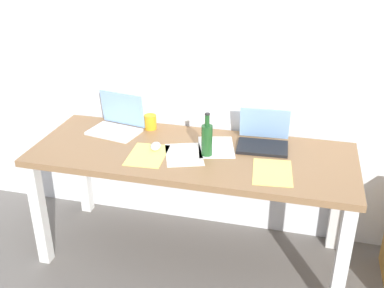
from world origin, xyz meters
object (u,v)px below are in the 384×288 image
at_px(beer_bottle, 207,139).
at_px(coffee_mug, 150,122).
at_px(laptop_right, 263,139).
at_px(computer_mouse, 156,146).
at_px(desk, 192,166).
at_px(laptop_left, 117,123).

distance_m(beer_bottle, coffee_mug, 0.52).
bearing_deg(laptop_right, computer_mouse, -162.52).
bearing_deg(coffee_mug, laptop_right, -6.14).
relative_size(laptop_right, beer_bottle, 1.20).
relative_size(beer_bottle, computer_mouse, 2.61).
distance_m(desk, coffee_mug, 0.46).
distance_m(laptop_right, computer_mouse, 0.65).
bearing_deg(computer_mouse, beer_bottle, -10.09).
height_order(laptop_right, coffee_mug, laptop_right).
bearing_deg(laptop_right, beer_bottle, -146.68).
height_order(laptop_left, computer_mouse, laptop_left).
bearing_deg(computer_mouse, laptop_right, 8.30).
height_order(laptop_right, computer_mouse, laptop_right).
relative_size(desk, beer_bottle, 7.31).
relative_size(laptop_left, laptop_right, 1.13).
xyz_separation_m(desk, laptop_right, (0.40, 0.18, 0.14)).
bearing_deg(coffee_mug, computer_mouse, -65.55).
height_order(computer_mouse, coffee_mug, coffee_mug).
relative_size(desk, computer_mouse, 19.08).
bearing_deg(laptop_left, laptop_right, 0.28).
height_order(laptop_right, beer_bottle, beer_bottle).
distance_m(desk, laptop_right, 0.46).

